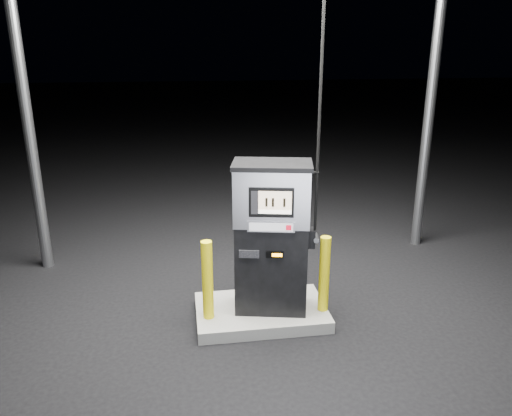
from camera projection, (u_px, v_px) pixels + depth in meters
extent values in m
plane|color=black|center=(261.00, 317.00, 6.23)|extent=(80.00, 80.00, 0.00)
cube|color=slate|center=(261.00, 312.00, 6.21)|extent=(1.60, 1.00, 0.15)
cylinder|color=gray|center=(27.00, 119.00, 6.97)|extent=(0.16, 0.16, 4.50)
cylinder|color=gray|center=(430.00, 111.00, 7.82)|extent=(0.16, 0.16, 4.50)
cube|color=black|center=(271.00, 266.00, 6.01)|extent=(0.93, 0.66, 1.11)
cube|color=#B7B7BE|center=(272.00, 195.00, 5.73)|extent=(0.95, 0.68, 0.67)
cube|color=black|center=(272.00, 165.00, 5.61)|extent=(0.99, 0.72, 0.05)
cube|color=black|center=(271.00, 203.00, 5.48)|extent=(0.49, 0.13, 0.34)
cube|color=beige|center=(275.00, 201.00, 5.46)|extent=(0.36, 0.08, 0.21)
cube|color=white|center=(275.00, 212.00, 5.50)|extent=(0.36, 0.08, 0.04)
cube|color=#B7B7BE|center=(271.00, 227.00, 5.57)|extent=(0.53, 0.14, 0.12)
cube|color=#AEB0B6|center=(271.00, 227.00, 5.56)|extent=(0.48, 0.11, 0.09)
cube|color=#AE0B1D|center=(289.00, 228.00, 5.55)|extent=(0.06, 0.02, 0.06)
cube|color=black|center=(275.00, 255.00, 5.68)|extent=(0.20, 0.06, 0.08)
cube|color=#FF990C|center=(277.00, 255.00, 5.67)|extent=(0.11, 0.03, 0.04)
cube|color=black|center=(249.00, 254.00, 5.70)|extent=(0.23, 0.07, 0.09)
cube|color=black|center=(311.00, 238.00, 5.86)|extent=(0.12, 0.18, 0.22)
cylinder|color=gray|center=(316.00, 238.00, 5.86)|extent=(0.10, 0.20, 0.06)
cylinder|color=black|center=(320.00, 110.00, 5.35)|extent=(0.04, 0.04, 2.76)
cylinder|color=yellow|center=(208.00, 280.00, 5.81)|extent=(0.17, 0.17, 0.97)
cylinder|color=yellow|center=(324.00, 274.00, 5.98)|extent=(0.14, 0.14, 0.95)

